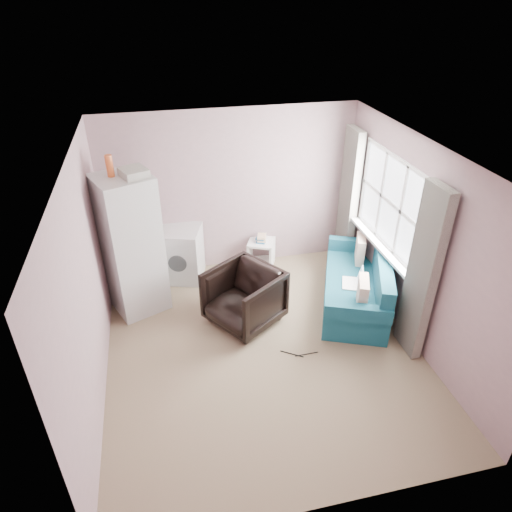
{
  "coord_description": "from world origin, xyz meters",
  "views": [
    {
      "loc": [
        -1.04,
        -4.2,
        3.98
      ],
      "look_at": [
        0.05,
        0.6,
        1.0
      ],
      "focal_mm": 32.0,
      "sensor_mm": 36.0,
      "label": 1
    }
  ],
  "objects_px": {
    "armchair": "(244,295)",
    "fridge": "(132,245)",
    "washing_machine": "(182,253)",
    "side_table": "(261,251)",
    "sofa": "(360,286)"
  },
  "relations": [
    {
      "from": "armchair",
      "to": "fridge",
      "type": "xyz_separation_m",
      "value": [
        -1.37,
        0.69,
        0.55
      ]
    },
    {
      "from": "washing_machine",
      "to": "fridge",
      "type": "bearing_deg",
      "value": -121.18
    },
    {
      "from": "armchair",
      "to": "fridge",
      "type": "bearing_deg",
      "value": -151.25
    },
    {
      "from": "side_table",
      "to": "sofa",
      "type": "height_order",
      "value": "sofa"
    },
    {
      "from": "armchair",
      "to": "sofa",
      "type": "bearing_deg",
      "value": 55.96
    },
    {
      "from": "armchair",
      "to": "side_table",
      "type": "bearing_deg",
      "value": 122.95
    },
    {
      "from": "fridge",
      "to": "washing_machine",
      "type": "distance_m",
      "value": 1.05
    },
    {
      "from": "washing_machine",
      "to": "sofa",
      "type": "bearing_deg",
      "value": -11.03
    },
    {
      "from": "fridge",
      "to": "side_table",
      "type": "height_order",
      "value": "fridge"
    },
    {
      "from": "washing_machine",
      "to": "sofa",
      "type": "relative_size",
      "value": 0.41
    },
    {
      "from": "fridge",
      "to": "washing_machine",
      "type": "bearing_deg",
      "value": 18.77
    },
    {
      "from": "fridge",
      "to": "washing_machine",
      "type": "xyz_separation_m",
      "value": [
        0.66,
        0.59,
        -0.55
      ]
    },
    {
      "from": "side_table",
      "to": "fridge",
      "type": "bearing_deg",
      "value": -161.01
    },
    {
      "from": "washing_machine",
      "to": "side_table",
      "type": "distance_m",
      "value": 1.28
    },
    {
      "from": "armchair",
      "to": "side_table",
      "type": "distance_m",
      "value": 1.47
    }
  ]
}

